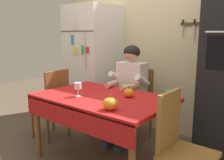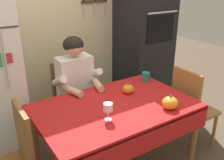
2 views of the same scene
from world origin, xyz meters
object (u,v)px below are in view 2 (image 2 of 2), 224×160
Objects in this scene: wall_oven at (144,37)px; pumpkin_medium at (170,103)px; seated_person at (78,85)px; chair_behind_person at (72,98)px; pumpkin_large at (128,89)px; coffee_mug at (146,77)px; wine_glass at (108,108)px; dining_table at (117,114)px; chair_right_side at (190,106)px.

wall_oven is 15.49× the size of pumpkin_medium.
chair_behind_person is at bearing 90.00° from seated_person.
coffee_mug is at bearing 23.74° from pumpkin_large.
pumpkin_large reaches higher than coffee_mug.
seated_person is at bearing 156.03° from coffee_mug.
pumpkin_medium is at bearing -119.79° from wall_oven.
chair_behind_person is 1.01m from wine_glass.
dining_table is 0.67m from coffee_mug.
coffee_mug is at bearing 68.93° from pumpkin_medium.
chair_behind_person is 0.87m from coffee_mug.
seated_person is 1.34× the size of chair_right_side.
wine_glass is at bearing -96.39° from chair_behind_person.
chair_right_side reaches higher than wine_glass.
dining_table is at bearing -147.07° from pumpkin_large.
wall_oven is 1.45m from dining_table.
seated_person reaches higher than chair_behind_person.
seated_person is (-0.08, 0.60, 0.08)m from dining_table.
wine_glass is at bearing -143.77° from pumpkin_large.
wall_oven is 1.50× the size of dining_table.
chair_right_side is at bearing -41.43° from chair_behind_person.
wall_oven is 14.28× the size of wine_glass.
dining_table is at bearing 140.89° from pumpkin_medium.
pumpkin_large reaches higher than dining_table.
seated_person is 10.82× the size of pumpkin_large.
dining_table is 12.85× the size of coffee_mug.
pumpkin_large is 0.46m from pumpkin_medium.
wine_glass reaches higher than pumpkin_medium.
wall_oven reaches higher than wine_glass.
seated_person is (-1.13, -0.32, -0.31)m from wall_oven.
pumpkin_large is (-0.66, 0.23, 0.28)m from chair_right_side.
pumpkin_medium is at bearing -111.07° from coffee_mug.
pumpkin_large is at bearing -136.57° from wall_oven.
pumpkin_large is (-0.81, -0.77, -0.26)m from wall_oven.
pumpkin_medium is (0.12, -0.44, 0.01)m from pumpkin_large.
dining_table is 0.31m from pumpkin_large.
chair_right_side is at bearing -98.52° from wall_oven.
wall_oven is 1.22m from seated_person.
wine_glass is (-1.09, -0.08, 0.34)m from chair_right_side.
pumpkin_medium is (-0.23, -0.60, 0.01)m from coffee_mug.
chair_right_side reaches higher than pumpkin_large.
chair_behind_person is at bearing 83.61° from wine_glass.
chair_behind_person is at bearing 112.00° from pumpkin_medium.
chair_behind_person is (-1.13, -0.13, -0.54)m from wall_oven.
chair_behind_person is 8.08× the size of pumpkin_large.
pumpkin_medium is (0.44, -0.89, 0.06)m from seated_person.
wine_glass is at bearing 166.40° from pumpkin_medium.
dining_table is 1.51× the size of chair_behind_person.
wall_oven is 2.26× the size of chair_behind_person.
seated_person reaches higher than pumpkin_medium.
dining_table is 0.48m from pumpkin_medium.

